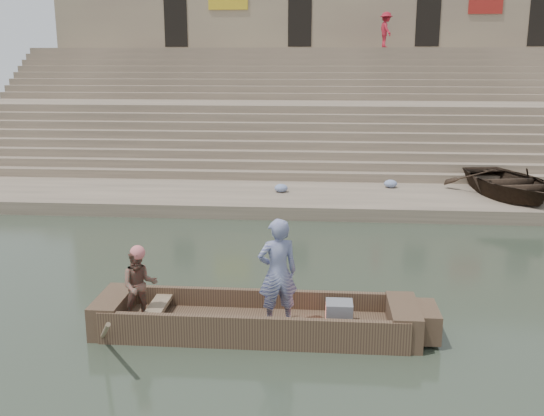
# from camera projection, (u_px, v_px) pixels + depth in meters

# --- Properties ---
(ground) EXTENTS (120.00, 120.00, 0.00)m
(ground) POSITION_uv_depth(u_px,v_px,m) (349.00, 299.00, 12.28)
(ground) COLOR #293326
(ground) RESTS_ON ground
(lower_landing) EXTENTS (32.00, 4.00, 0.40)m
(lower_landing) POSITION_uv_depth(u_px,v_px,m) (340.00, 200.00, 19.97)
(lower_landing) COLOR gray
(lower_landing) RESTS_ON ground
(mid_landing) EXTENTS (32.00, 3.00, 2.80)m
(mid_landing) POSITION_uv_depth(u_px,v_px,m) (337.00, 135.00, 26.95)
(mid_landing) COLOR gray
(mid_landing) RESTS_ON ground
(upper_landing) EXTENTS (32.00, 3.00, 5.20)m
(upper_landing) POSITION_uv_depth(u_px,v_px,m) (335.00, 97.00, 33.44)
(upper_landing) COLOR gray
(upper_landing) RESTS_ON ground
(ghat_steps) EXTENTS (32.00, 11.00, 5.20)m
(ghat_steps) POSITION_uv_depth(u_px,v_px,m) (336.00, 122.00, 28.49)
(ghat_steps) COLOR gray
(ghat_steps) RESTS_ON ground
(building_wall) EXTENTS (32.00, 5.07, 11.20)m
(building_wall) POSITION_uv_depth(u_px,v_px,m) (335.00, 42.00, 36.59)
(building_wall) COLOR tan
(building_wall) RESTS_ON ground
(main_rowboat) EXTENTS (5.00, 1.30, 0.22)m
(main_rowboat) POSITION_uv_depth(u_px,v_px,m) (255.00, 327.00, 10.78)
(main_rowboat) COLOR brown
(main_rowboat) RESTS_ON ground
(rowboat_trim) EXTENTS (6.04, 2.63, 1.97)m
(rowboat_trim) POSITION_uv_depth(u_px,v_px,m) (267.00, 317.00, 10.71)
(rowboat_trim) COLOR brown
(rowboat_trim) RESTS_ON ground
(standing_man) EXTENTS (0.80, 0.65, 1.89)m
(standing_man) POSITION_uv_depth(u_px,v_px,m) (278.00, 273.00, 10.39)
(standing_man) COLOR navy
(standing_man) RESTS_ON main_rowboat
(rowing_man) EXTENTS (0.76, 0.67, 1.30)m
(rowing_man) POSITION_uv_depth(u_px,v_px,m) (139.00, 285.00, 10.62)
(rowing_man) COLOR #21634C
(rowing_man) RESTS_ON main_rowboat
(television) EXTENTS (0.46, 0.42, 0.40)m
(television) POSITION_uv_depth(u_px,v_px,m) (338.00, 313.00, 10.59)
(television) COLOR slate
(television) RESTS_ON main_rowboat
(beached_rowboat) EXTENTS (3.94, 4.92, 0.91)m
(beached_rowboat) POSITION_uv_depth(u_px,v_px,m) (509.00, 182.00, 19.51)
(beached_rowboat) COLOR #2D2116
(beached_rowboat) RESTS_ON lower_landing
(pedestrian) EXTENTS (0.91, 1.28, 1.80)m
(pedestrian) POSITION_uv_depth(u_px,v_px,m) (386.00, 30.00, 31.92)
(pedestrian) COLOR maroon
(pedestrian) RESTS_ON upper_landing
(cloth_bundles) EXTENTS (4.10, 1.47, 0.26)m
(cloth_bundles) POSITION_uv_depth(u_px,v_px,m) (337.00, 186.00, 20.55)
(cloth_bundles) COLOR #3F5999
(cloth_bundles) RESTS_ON lower_landing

